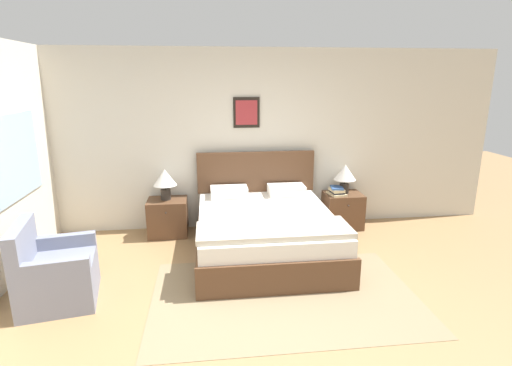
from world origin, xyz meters
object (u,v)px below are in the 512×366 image
object	(u,v)px
armchair	(54,274)
bed	(265,231)
nightstand_by_door	(343,210)
table_lamp_by_door	(345,174)
table_lamp_near_window	(165,179)
nightstand_near_window	(168,217)

from	to	relation	value
armchair	bed	bearing A→B (deg)	100.80
bed	nightstand_by_door	size ratio (longest dim) A/B	3.77
nightstand_by_door	table_lamp_by_door	xyz separation A→B (m)	(0.01, 0.02, 0.56)
table_lamp_near_window	table_lamp_by_door	xyz separation A→B (m)	(2.60, 0.00, 0.00)
bed	table_lamp_near_window	size ratio (longest dim) A/B	4.73
bed	table_lamp_by_door	world-z (taller)	bed
armchair	table_lamp_by_door	xyz separation A→B (m)	(3.55, 1.67, 0.53)
bed	table_lamp_near_window	xyz separation A→B (m)	(-1.30, 0.81, 0.51)
armchair	table_lamp_by_door	bearing A→B (deg)	105.15
armchair	table_lamp_near_window	world-z (taller)	table_lamp_near_window
table_lamp_near_window	bed	bearing A→B (deg)	-32.02
nightstand_near_window	table_lamp_near_window	world-z (taller)	table_lamp_near_window
nightstand_by_door	table_lamp_near_window	distance (m)	2.65
nightstand_near_window	table_lamp_near_window	xyz separation A→B (m)	(-0.01, 0.02, 0.56)
nightstand_by_door	table_lamp_near_window	world-z (taller)	table_lamp_near_window
bed	nightstand_by_door	bearing A→B (deg)	31.62
bed	armchair	distance (m)	2.41
nightstand_near_window	table_lamp_by_door	bearing A→B (deg)	0.45
nightstand_by_door	bed	bearing A→B (deg)	-148.38
table_lamp_near_window	armchair	bearing A→B (deg)	-119.63
table_lamp_near_window	table_lamp_by_door	distance (m)	2.60
nightstand_by_door	armchair	bearing A→B (deg)	-154.99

